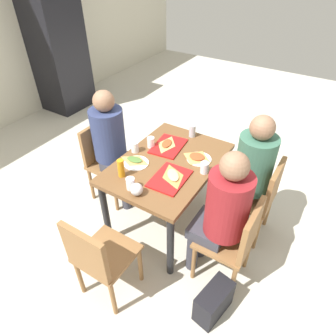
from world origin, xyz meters
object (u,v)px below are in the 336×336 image
paper_plate_center (136,163)px  paper_plate_near_edge (199,159)px  chair_near_left (236,239)px  tray_red_near (170,178)px  handbag (214,301)px  person_in_brown_jacket (249,168)px  plastic_cup_d (151,142)px  pizza_slice_a (173,176)px  soda_can (192,131)px  tray_red_far (168,146)px  pizza_slice_d (197,157)px  pizza_slice_b (167,144)px  condiment_bottle (121,168)px  person_far_side (112,141)px  plastic_cup_b (204,168)px  pizza_slice_c (134,160)px  drink_fridge (58,49)px  chair_left_end (98,256)px  chair_far_side (104,157)px  person_in_red (222,209)px  plastic_cup_a (135,147)px  foil_bundle (137,189)px  chair_near_right (260,195)px  main_table (168,170)px  plastic_cup_c (130,184)px

paper_plate_center → paper_plate_near_edge: size_ratio=1.00×
chair_near_left → paper_plate_near_edge: chair_near_left is taller
tray_red_near → handbag: tray_red_near is taller
person_in_brown_jacket → plastic_cup_d: (-0.17, 0.91, 0.06)m
pizza_slice_a → soda_can: bearing=14.8°
tray_red_far → pizza_slice_d: pizza_slice_d is taller
pizza_slice_b → condiment_bottle: 0.58m
person_in_brown_jacket → paper_plate_near_edge: size_ratio=5.69×
tray_red_near → plastic_cup_d: plastic_cup_d is taller
paper_plate_center → handbag: paper_plate_center is taller
person_far_side → plastic_cup_d: size_ratio=12.52×
condiment_bottle → tray_red_far: bearing=-9.9°
pizza_slice_a → plastic_cup_b: plastic_cup_b is taller
pizza_slice_c → pizza_slice_a: bearing=-92.1°
handbag → drink_fridge: size_ratio=0.17×
person_in_brown_jacket → pizza_slice_b: bearing=96.2°
chair_left_end → pizza_slice_c: 0.88m
chair_far_side → paper_plate_near_edge: chair_far_side is taller
person_in_red → plastic_cup_a: size_ratio=12.52×
person_in_red → pizza_slice_d: bearing=44.3°
paper_plate_center → foil_bundle: (-0.32, -0.24, 0.05)m
person_far_side → chair_near_right: bearing=-78.6°
chair_far_side → tray_red_near: chair_far_side is taller
paper_plate_near_edge → soda_can: 0.40m
person_in_brown_jacket → pizza_slice_d: (-0.11, 0.45, 0.02)m
chair_near_right → paper_plate_center: size_ratio=3.83×
paper_plate_center → condiment_bottle: bearing=180.0°
pizza_slice_a → plastic_cup_b: bearing=-42.8°
main_table → pizza_slice_d: bearing=-48.6°
chair_near_left → tray_red_far: 1.06m
main_table → pizza_slice_d: size_ratio=5.87×
pizza_slice_d → drink_fridge: bearing=68.7°
person_in_red → pizza_slice_a: (0.11, 0.49, 0.03)m
chair_near_left → plastic_cup_d: (0.40, 1.05, 0.30)m
handbag → foil_bundle: bearing=79.2°
chair_far_side → pizza_slice_b: chair_far_side is taller
condiment_bottle → chair_near_right: bearing=-56.7°
plastic_cup_d → person_in_brown_jacket: bearing=-79.2°
soda_can → pizza_slice_a: bearing=-165.2°
person_far_side → pizza_slice_d: (0.17, -0.84, 0.02)m
paper_plate_near_edge → condiment_bottle: condiment_bottle is taller
chair_near_left → handbag: 0.50m
tray_red_near → paper_plate_near_edge: tray_red_near is taller
main_table → pizza_slice_b: 0.28m
chair_near_right → drink_fridge: 3.82m
condiment_bottle → drink_fridge: (1.73, 2.63, 0.13)m
chair_left_end → plastic_cup_a: (0.93, 0.34, 0.30)m
person_in_red → soda_can: size_ratio=10.26×
pizza_slice_c → plastic_cup_c: size_ratio=2.18×
soda_can → drink_fridge: drink_fridge is taller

